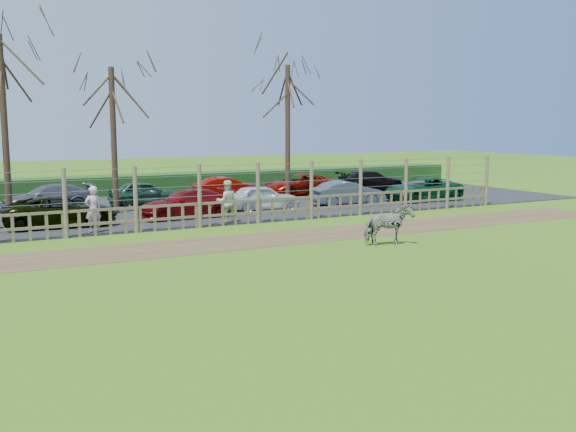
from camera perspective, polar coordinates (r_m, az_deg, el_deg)
name	(u,v)px	position (r m, az deg, el deg)	size (l,w,h in m)	color
ground	(298,268)	(18.10, 0.87, -4.66)	(120.00, 120.00, 0.00)	olive
dirt_strip	(235,242)	(22.08, -4.71, -2.33)	(34.00, 2.80, 0.01)	brown
asphalt	(154,208)	(31.43, -11.84, 0.69)	(44.00, 13.00, 0.04)	#232326
hedge	(119,185)	(38.12, -14.75, 2.68)	(46.00, 2.00, 1.10)	#1E4716
fence	(200,207)	(25.18, -7.84, 0.76)	(30.16, 0.16, 2.50)	brown
tree_left	(2,83)	(28.12, -24.10, 10.73)	(4.80, 4.80, 7.88)	#3D2B1E
tree_mid	(112,105)	(29.73, -15.34, 9.52)	(4.80, 4.80, 6.83)	#3D2B1E
tree_right	(288,100)	(33.32, -0.03, 10.28)	(4.80, 4.80, 7.35)	#3D2B1E
zebra	(388,225)	(21.64, 8.91, -0.80)	(0.74, 1.62, 1.37)	gray
visitor_a	(93,209)	(24.71, -16.94, 0.57)	(0.63, 0.41, 1.72)	beige
visitor_b	(227,202)	(26.14, -5.46, 1.29)	(0.84, 0.65, 1.72)	beige
crow	(376,223)	(25.73, 7.87, -0.61)	(0.31, 0.23, 0.25)	black
car_2	(61,211)	(26.65, -19.55, 0.41)	(1.99, 4.32, 1.20)	black
car_3	(186,204)	(27.85, -9.06, 1.10)	(1.68, 4.13, 1.20)	maroon
car_4	(262,198)	(29.72, -2.32, 1.64)	(1.42, 3.52, 1.20)	white
car_5	(347,193)	(31.79, 5.30, 2.04)	(1.27, 3.64, 1.20)	#4E5872
car_6	(423,189)	(34.40, 11.90, 2.36)	(1.99, 4.32, 1.20)	#0D4E26
car_9	(48,197)	(31.81, -20.56, 1.55)	(1.68, 4.13, 1.20)	#585860
car_10	(145,193)	(32.49, -12.60, 2.01)	(1.42, 3.52, 1.20)	#244932
car_11	(228,188)	(34.10, -5.38, 2.45)	(1.27, 3.64, 1.20)	#8D0A02
car_12	(299,185)	(36.11, 1.00, 2.80)	(1.99, 4.32, 1.20)	#8D0E02
car_13	(371,181)	(38.96, 7.38, 3.13)	(1.68, 4.13, 1.20)	black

